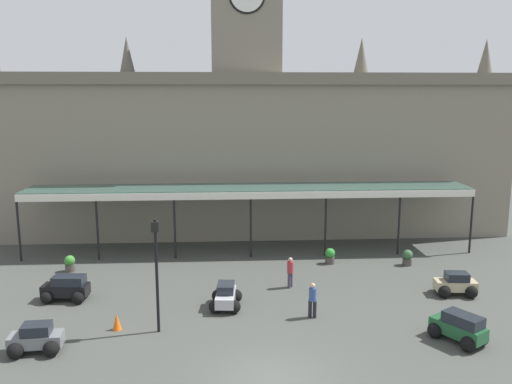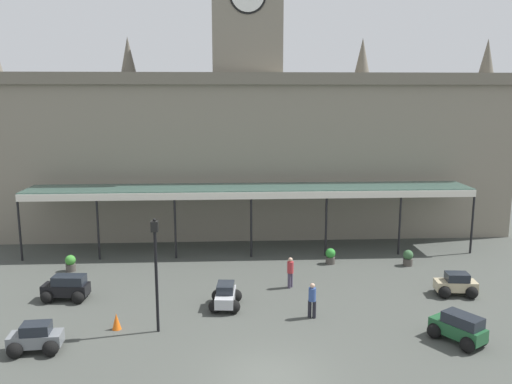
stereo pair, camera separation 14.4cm
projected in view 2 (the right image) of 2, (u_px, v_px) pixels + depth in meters
name	position (u px, v px, depth m)	size (l,w,h in m)	color
ground_plane	(269.00, 378.00, 19.05)	(140.00, 140.00, 0.00)	#424540
station_building	(247.00, 143.00, 38.91)	(37.63, 6.85, 20.75)	gray
entrance_canopy	(250.00, 190.00, 33.81)	(28.67, 3.26, 4.27)	#38564C
car_silver_sedan	(226.00, 297.00, 25.34)	(1.63, 2.12, 1.19)	#B2B5BA
car_black_estate	(67.00, 289.00, 26.25)	(2.32, 1.67, 1.27)	black
car_grey_sedan	(36.00, 340.00, 20.96)	(2.11, 1.61, 1.19)	slate
car_green_estate	(458.00, 329.00, 21.73)	(2.23, 2.43, 1.27)	#1E512D
car_beige_sedan	(456.00, 286.00, 26.87)	(2.13, 1.65, 1.19)	tan
pedestrian_crossing_forecourt	(312.00, 299.00, 24.07)	(0.37, 0.34, 1.67)	black
pedestrian_near_entrance	(290.00, 271.00, 27.85)	(0.34, 0.35, 1.67)	#3F384C
victorian_lamppost	(156.00, 262.00, 22.26)	(0.30, 0.30, 5.06)	black
traffic_cone	(116.00, 321.00, 22.97)	(0.40, 0.40, 0.73)	orange
planter_by_canopy	(71.00, 263.00, 30.55)	(0.60, 0.60, 0.96)	#47423D
planter_near_kerb	(408.00, 258.00, 31.55)	(0.60, 0.60, 0.96)	#47423D
planter_forecourt_centre	(330.00, 256.00, 31.88)	(0.60, 0.60, 0.96)	#47423D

